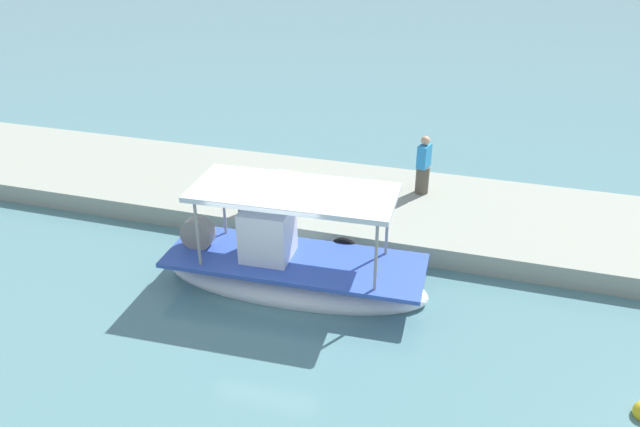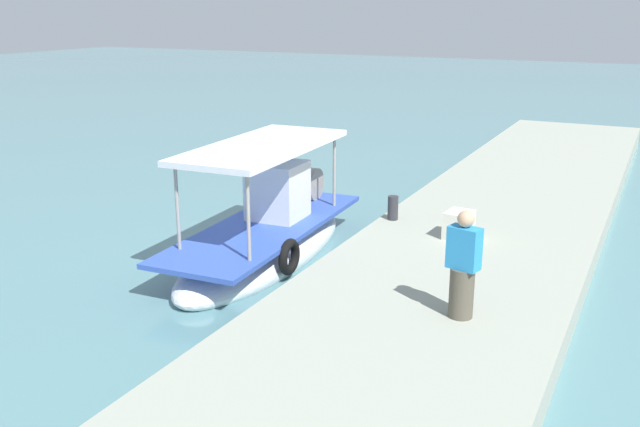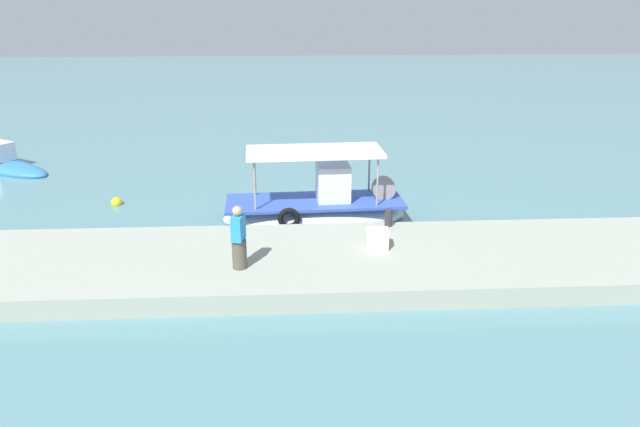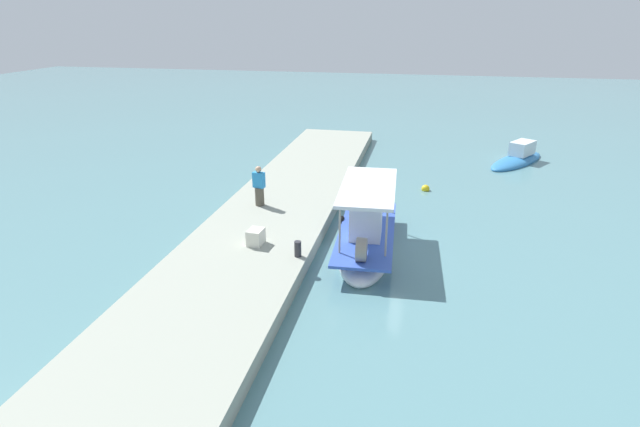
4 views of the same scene
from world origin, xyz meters
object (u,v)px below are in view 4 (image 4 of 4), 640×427
cargo_crate (256,237)px  mooring_bollard (298,249)px  fisherman_near_bollard (259,188)px  main_fishing_boat (366,238)px  marker_buoy (425,189)px  moored_boat_near (517,159)px

cargo_crate → mooring_bollard: bearing=70.1°
fisherman_near_bollard → mooring_bollard: (4.44, 2.82, -0.51)m
main_fishing_boat → fisherman_near_bollard: size_ratio=3.68×
fisherman_near_bollard → cargo_crate: fisherman_near_bollard is taller
mooring_bollard → marker_buoy: 10.43m
fisherman_near_bollard → main_fishing_boat: bearing=64.8°
fisherman_near_bollard → moored_boat_near: size_ratio=0.32×
fisherman_near_bollard → moored_boat_near: fisherman_near_bollard is taller
cargo_crate → moored_boat_near: size_ratio=0.12×
main_fishing_boat → mooring_bollard: bearing=-44.3°
fisherman_near_bollard → cargo_crate: 4.01m
moored_boat_near → main_fishing_boat: bearing=-28.2°
moored_boat_near → fisherman_near_bollard: bearing=-47.0°
cargo_crate → moored_boat_near: bearing=143.9°
mooring_bollard → moored_boat_near: moored_boat_near is taller
marker_buoy → moored_boat_near: size_ratio=0.08×
fisherman_near_bollard → mooring_bollard: bearing=32.4°
marker_buoy → moored_boat_near: 8.28m
main_fishing_boat → mooring_bollard: size_ratio=11.65×
main_fishing_boat → moored_boat_near: main_fishing_boat is taller
main_fishing_boat → moored_boat_near: (-13.77, 7.38, -0.26)m
main_fishing_boat → moored_boat_near: size_ratio=1.18×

